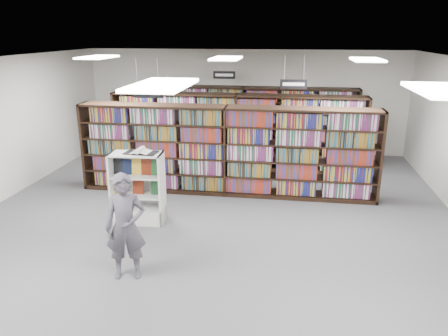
# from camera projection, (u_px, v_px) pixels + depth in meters

# --- Properties ---
(floor) EXTENTS (12.00, 12.00, 0.00)m
(floor) POSITION_uv_depth(u_px,v_px,m) (211.00, 228.00, 8.68)
(floor) COLOR #4D4C51
(floor) RESTS_ON ground
(ceiling) EXTENTS (10.00, 12.00, 0.10)m
(ceiling) POSITION_uv_depth(u_px,v_px,m) (210.00, 63.00, 7.71)
(ceiling) COLOR silver
(ceiling) RESTS_ON wall_back
(wall_back) EXTENTS (10.00, 0.10, 3.20)m
(wall_back) POSITION_uv_depth(u_px,v_px,m) (244.00, 101.00, 13.85)
(wall_back) COLOR silver
(wall_back) RESTS_ON ground
(bookshelf_row_near) EXTENTS (7.00, 0.60, 2.10)m
(bookshelf_row_near) POSITION_uv_depth(u_px,v_px,m) (226.00, 151.00, 10.25)
(bookshelf_row_near) COLOR black
(bookshelf_row_near) RESTS_ON floor
(bookshelf_row_mid) EXTENTS (7.00, 0.60, 2.10)m
(bookshelf_row_mid) POSITION_uv_depth(u_px,v_px,m) (237.00, 132.00, 12.13)
(bookshelf_row_mid) COLOR black
(bookshelf_row_mid) RESTS_ON floor
(bookshelf_row_far) EXTENTS (7.00, 0.60, 2.10)m
(bookshelf_row_far) POSITION_uv_depth(u_px,v_px,m) (243.00, 120.00, 13.73)
(bookshelf_row_far) COLOR black
(bookshelf_row_far) RESTS_ON floor
(aisle_sign_left) EXTENTS (0.65, 0.02, 0.80)m
(aisle_sign_left) POSITION_uv_depth(u_px,v_px,m) (148.00, 92.00, 9.07)
(aisle_sign_left) COLOR #B2B2B7
(aisle_sign_left) RESTS_ON ceiling
(aisle_sign_right) EXTENTS (0.65, 0.02, 0.80)m
(aisle_sign_right) POSITION_uv_depth(u_px,v_px,m) (294.00, 83.00, 10.53)
(aisle_sign_right) COLOR #B2B2B7
(aisle_sign_right) RESTS_ON ceiling
(aisle_sign_center) EXTENTS (0.65, 0.02, 0.80)m
(aisle_sign_center) POSITION_uv_depth(u_px,v_px,m) (224.00, 74.00, 12.70)
(aisle_sign_center) COLOR #B2B2B7
(aisle_sign_center) RESTS_ON ceiling
(troffer_front_center) EXTENTS (0.60, 1.20, 0.04)m
(troffer_front_center) POSITION_uv_depth(u_px,v_px,m) (162.00, 85.00, 4.90)
(troffer_front_center) COLOR white
(troffer_front_center) RESTS_ON ceiling
(troffer_front_right) EXTENTS (0.60, 1.20, 0.04)m
(troffer_front_right) POSITION_uv_depth(u_px,v_px,m) (445.00, 90.00, 4.47)
(troffer_front_right) COLOR white
(troffer_front_right) RESTS_ON ceiling
(troffer_back_left) EXTENTS (0.60, 1.20, 0.04)m
(troffer_back_left) POSITION_uv_depth(u_px,v_px,m) (98.00, 57.00, 10.04)
(troffer_back_left) COLOR white
(troffer_back_left) RESTS_ON ceiling
(troffer_back_center) EXTENTS (0.60, 1.20, 0.04)m
(troffer_back_center) POSITION_uv_depth(u_px,v_px,m) (226.00, 58.00, 9.61)
(troffer_back_center) COLOR white
(troffer_back_center) RESTS_ON ceiling
(troffer_back_right) EXTENTS (0.60, 1.20, 0.04)m
(troffer_back_right) POSITION_uv_depth(u_px,v_px,m) (367.00, 60.00, 9.18)
(troffer_back_right) COLOR white
(troffer_back_right) RESTS_ON ceiling
(endcap_display) EXTENTS (1.07, 0.59, 1.45)m
(endcap_display) POSITION_uv_depth(u_px,v_px,m) (139.00, 198.00, 8.87)
(endcap_display) COLOR white
(endcap_display) RESTS_ON floor
(open_book) EXTENTS (0.65, 0.41, 0.13)m
(open_book) POSITION_uv_depth(u_px,v_px,m) (141.00, 152.00, 8.54)
(open_book) COLOR black
(open_book) RESTS_ON endcap_display
(shopper) EXTENTS (0.71, 0.55, 1.71)m
(shopper) POSITION_uv_depth(u_px,v_px,m) (126.00, 227.00, 6.72)
(shopper) COLOR #504B56
(shopper) RESTS_ON floor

